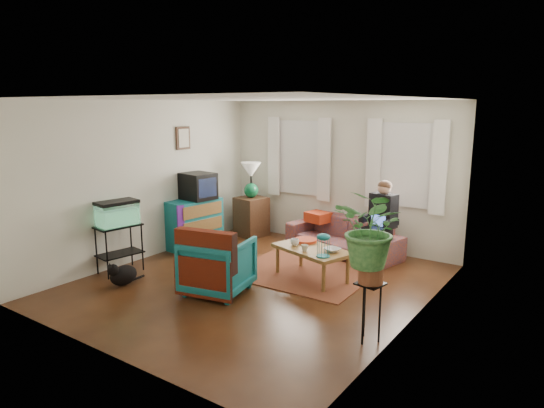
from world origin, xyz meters
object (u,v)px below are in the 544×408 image
Objects in this scene: dresser at (194,224)px; coffee_table at (311,263)px; sofa at (343,230)px; aquarium_stand at (120,249)px; plant_stand at (369,312)px; armchair at (218,263)px; side_table at (251,217)px.

coffee_table is (2.55, -0.20, -0.20)m from dresser.
aquarium_stand is (-2.34, -2.85, -0.03)m from sofa.
plant_stand is at bearing -44.74° from sofa.
sofa is 3.09× the size of plant_stand.
coffee_table is (0.79, 1.17, -0.18)m from armchair.
armchair is (1.77, 0.24, 0.05)m from aquarium_stand.
sofa is 3.69m from aquarium_stand.
dresser reaches higher than side_table.
dresser is 0.86× the size of coffee_table.
side_table is at bearing -166.69° from sofa.
aquarium_stand reaches higher than plant_stand.
side_table reaches higher than coffee_table.
aquarium_stand is (-0.01, -1.61, -0.07)m from dresser.
coffee_table is (2.56, 1.41, -0.13)m from aquarium_stand.
sofa is 3.23m from plant_stand.
aquarium_stand is 0.88× the size of armchair.
armchair is (1.76, -1.37, -0.02)m from dresser.
armchair is at bearing -30.78° from dresser.
plant_stand is (2.27, -0.14, -0.09)m from armchair.
armchair is at bearing -61.55° from side_table.
dresser is at bearing 98.87° from aquarium_stand.
dresser is at bearing -167.80° from coffee_table.
side_table reaches higher than aquarium_stand.
aquarium_stand reaches higher than coffee_table.
dresser is at bearing -105.31° from side_table.
aquarium_stand is 1.11× the size of plant_stand.
dresser is at bearing 159.44° from plant_stand.
coffee_table is at bearing 138.48° from plant_stand.
armchair is (1.42, -2.61, 0.04)m from side_table.
side_table is at bearing 163.52° from coffee_table.
armchair is at bearing -88.92° from sofa.
coffee_table is 1.98m from plant_stand.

